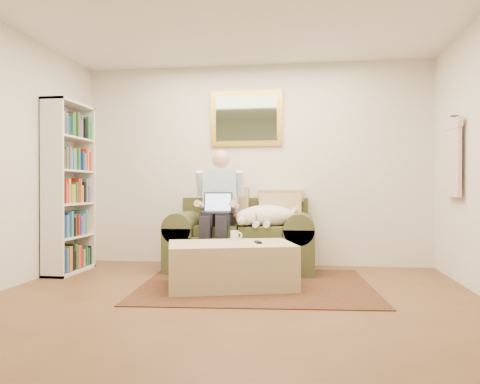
% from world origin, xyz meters
% --- Properties ---
extents(room_shell, '(4.51, 5.00, 2.61)m').
position_xyz_m(room_shell, '(0.00, 0.35, 1.30)').
color(room_shell, brown).
rests_on(room_shell, ground).
extents(rug, '(2.45, 2.03, 0.01)m').
position_xyz_m(rug, '(0.16, 1.14, 0.01)').
color(rug, black).
rests_on(rug, room_shell).
extents(sofa, '(1.74, 0.88, 1.04)m').
position_xyz_m(sofa, '(-0.10, 2.03, 0.30)').
color(sofa, '#454424').
rests_on(sofa, room_shell).
extents(seated_man, '(0.57, 0.82, 1.46)m').
position_xyz_m(seated_man, '(-0.36, 1.87, 0.73)').
color(seated_man, '#8CBAD8').
rests_on(seated_man, sofa).
extents(laptop, '(0.34, 0.27, 0.24)m').
position_xyz_m(laptop, '(-0.36, 1.80, 0.77)').
color(laptop, black).
rests_on(laptop, seated_man).
extents(sleeping_dog, '(0.71, 0.45, 0.27)m').
position_xyz_m(sleeping_dog, '(0.21, 1.94, 0.66)').
color(sleeping_dog, white).
rests_on(sleeping_dog, sofa).
extents(ottoman, '(1.39, 1.09, 0.44)m').
position_xyz_m(ottoman, '(-0.08, 1.03, 0.22)').
color(ottoman, '#CABB86').
rests_on(ottoman, room_shell).
extents(coffee_mug, '(0.08, 0.08, 0.10)m').
position_xyz_m(coffee_mug, '(-0.08, 1.29, 0.49)').
color(coffee_mug, white).
rests_on(coffee_mug, ottoman).
extents(tv_remote, '(0.09, 0.16, 0.02)m').
position_xyz_m(tv_remote, '(0.19, 1.05, 0.45)').
color(tv_remote, black).
rests_on(tv_remote, ottoman).
extents(bookshelf, '(0.28, 0.80, 2.00)m').
position_xyz_m(bookshelf, '(-2.10, 1.60, 1.00)').
color(bookshelf, white).
rests_on(bookshelf, room_shell).
extents(wall_mirror, '(0.94, 0.04, 0.72)m').
position_xyz_m(wall_mirror, '(-0.10, 2.47, 1.90)').
color(wall_mirror, gold).
rests_on(wall_mirror, room_shell).
extents(hanging_shirt, '(0.06, 0.52, 0.90)m').
position_xyz_m(hanging_shirt, '(2.19, 1.60, 1.35)').
color(hanging_shirt, beige).
rests_on(hanging_shirt, room_shell).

